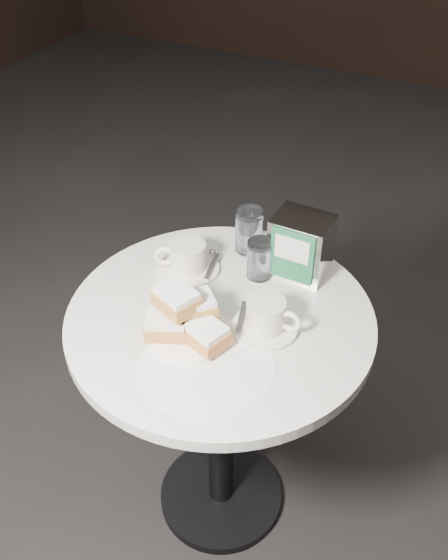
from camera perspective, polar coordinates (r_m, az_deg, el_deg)
ground at (r=1.99m, az=-0.27°, el=-19.23°), size 7.00×7.00×0.00m
cafe_table at (r=1.55m, az=-0.32°, el=-8.57°), size 0.70×0.70×0.74m
sugar_spill at (r=1.30m, az=-1.58°, el=-7.77°), size 0.36×0.36×0.00m
beignet_plate at (r=1.33m, az=-3.43°, el=-3.75°), size 0.20×0.19×0.12m
coffee_cup_left at (r=1.51m, az=-3.36°, el=1.88°), size 0.20×0.20×0.08m
coffee_cup_right at (r=1.36m, az=3.89°, el=-3.45°), size 0.16×0.15×0.08m
water_glass_left at (r=1.57m, az=2.31°, el=4.50°), size 0.08×0.08×0.11m
water_glass_right at (r=1.49m, az=3.27°, el=1.89°), size 0.07×0.07×0.10m
napkin_dispenser at (r=1.49m, az=7.03°, el=3.10°), size 0.14×0.12×0.16m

